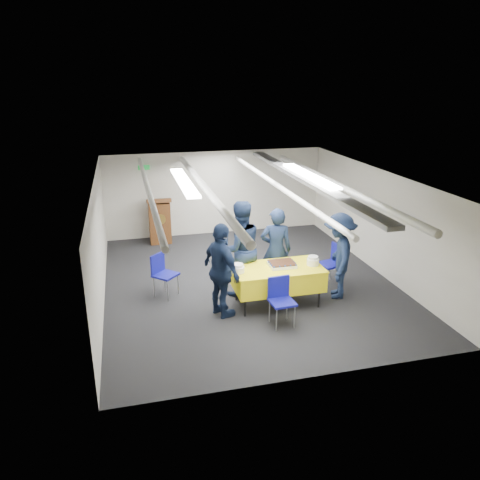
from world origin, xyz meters
name	(u,v)px	position (x,y,z in m)	size (l,w,h in m)	color
ground	(248,282)	(0.00, 0.00, 0.00)	(7.00, 7.00, 0.00)	black
room_shell	(248,196)	(0.09, 0.41, 1.81)	(6.00, 7.00, 2.30)	beige
serving_table	(277,277)	(0.28, -1.12, 0.56)	(1.70, 0.92, 0.77)	black
sheet_cake	(282,264)	(0.37, -1.09, 0.81)	(0.51, 0.39, 0.09)	white
plate_stack_left	(238,268)	(-0.51, -1.17, 0.85)	(0.24, 0.24, 0.17)	white
plate_stack_right	(313,261)	(0.97, -1.17, 0.85)	(0.24, 0.24, 0.18)	white
podium	(160,220)	(-1.60, 3.05, 0.61)	(0.62, 0.53, 1.25)	brown
chair_near	(280,296)	(0.10, -1.84, 0.53)	(0.45, 0.45, 0.87)	gray
chair_right	(333,260)	(1.73, -0.49, 0.53)	(0.50, 0.50, 0.87)	gray
chair_left	(162,270)	(-1.83, -0.17, 0.53)	(0.59, 0.59, 0.87)	gray
sailor_a	(276,250)	(0.45, -0.48, 0.88)	(0.64, 0.42, 1.76)	black
sailor_b	(240,249)	(-0.31, -0.49, 0.98)	(0.95, 0.74, 1.95)	black
sailor_c	(222,271)	(-0.85, -1.31, 0.89)	(1.04, 0.43, 1.78)	black
sailor_d	(339,256)	(1.55, -1.08, 0.87)	(1.12, 0.64, 1.73)	black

